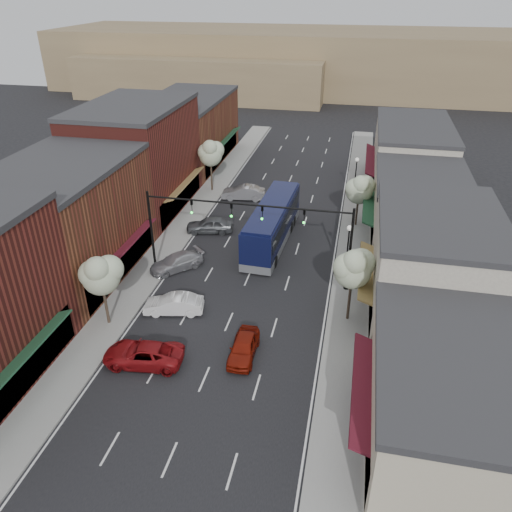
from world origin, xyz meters
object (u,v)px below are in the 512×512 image
Objects in this scene: tree_right_near at (354,267)px; lamp_post_near at (348,242)px; signal_mast_left at (178,222)px; parked_car_a at (143,354)px; tree_right_far at (360,188)px; signal_mast_right at (319,235)px; red_hatchback at (244,347)px; parked_car_d at (210,225)px; lamp_post_far at (356,170)px; parked_car_c at (176,262)px; tree_left_near at (101,274)px; tree_left_far at (211,153)px; coach_bus at (272,223)px; parked_car_b at (174,304)px; parked_car_e at (243,193)px.

tree_right_near is 6.74m from lamp_post_near.
signal_mast_left reaches higher than parked_car_a.
signal_mast_right is at bearing -102.85° from tree_right_far.
parked_car_d reaches higher than red_hatchback.
tree_right_near is 1.10× the size of tree_right_far.
tree_right_far is 1.22× the size of lamp_post_far.
parked_car_c is (-8.08, 9.62, -0.02)m from red_hatchback.
lamp_post_near is at bearing 94.77° from tree_right_near.
lamp_post_near is (-0.55, 6.56, -1.45)m from tree_right_near.
tree_left_near is at bearing -129.69° from tree_right_far.
tree_left_far is at bearing 90.00° from tree_left_near.
coach_bus is 2.92× the size of parked_car_b.
parked_car_e reaches higher than red_hatchback.
signal_mast_right is at bearing 0.00° from signal_mast_left.
coach_bus reaches higher than parked_car_c.
parked_car_e is at bearing 130.87° from lamp_post_near.
tree_left_far reaches higher than tree_right_far.
tree_right_far is at bearing 132.96° from parked_car_b.
parked_car_c is at bearing 154.10° from signal_mast_left.
parked_car_b is 0.91× the size of parked_car_e.
parked_car_a is at bearing -110.94° from lamp_post_far.
lamp_post_near is at bearing 52.56° from parked_car_c.
lamp_post_far is (13.42, 20.00, -1.62)m from signal_mast_left.
lamp_post_far is at bearing 98.17° from parked_car_c.
tree_left_near is 1.11× the size of parked_car_a.
tree_right_near is at bearing 13.55° from tree_left_near.
coach_bus is at bearing 92.86° from red_hatchback.
red_hatchback is at bearing -51.24° from signal_mast_left.
lamp_post_near is at bearing 48.95° from signal_mast_right.
lamp_post_near reaches higher than parked_car_e.
lamp_post_far reaches higher than coach_bus.
lamp_post_near is at bearing 10.56° from signal_mast_left.
tree_right_near is at bearing 37.36° from parked_car_d.
parked_car_c is (2.05, 8.34, -3.55)m from tree_left_near.
parked_car_c is 16.21m from parked_car_e.
parked_car_c is (-14.55, -11.66, -3.32)m from tree_right_far.
parked_car_e is at bearing 174.31° from parked_car_a.
lamp_post_near is 0.35× the size of coach_bus.
lamp_post_far is at bearing 153.37° from parked_car_a.
tree_left_far reaches higher than tree_left_near.
tree_left_far reaches higher than parked_car_c.
tree_left_far is (-2.63, 17.95, -0.02)m from signal_mast_left.
coach_bus is (-7.00, -13.23, -1.02)m from lamp_post_far.
signal_mast_right is at bearing -51.78° from coach_bus.
tree_right_far reaches higher than parked_car_d.
coach_bus is 16.20m from red_hatchback.
tree_left_near is at bearing -71.26° from parked_car_b.
tree_right_near is 16.01m from tree_right_far.
signal_mast_right is 2.02× the size of red_hatchback.
parked_car_d is (0.72, 7.37, 0.09)m from parked_car_c.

